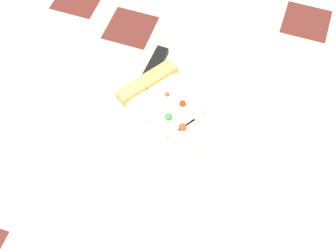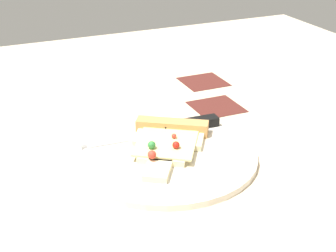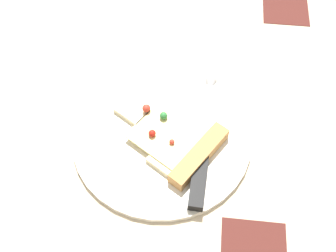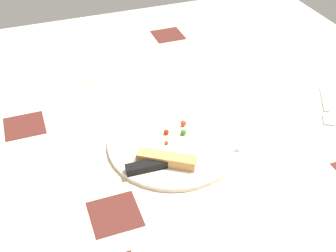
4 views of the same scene
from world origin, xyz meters
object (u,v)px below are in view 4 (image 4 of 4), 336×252
at_px(knife, 172,161).
at_px(fork, 326,107).
at_px(plate, 174,144).
at_px(pizza_slice, 171,147).
at_px(napkin, 101,67).

relative_size(knife, fork, 1.69).
relative_size(plate, fork, 2.00).
bearing_deg(plate, pizza_slice, -32.81).
height_order(pizza_slice, fork, pizza_slice).
distance_m(plate, pizza_slice, 0.03).
distance_m(plate, napkin, 0.38).
bearing_deg(pizza_slice, napkin, 131.36).
xyz_separation_m(fork, napkin, (-0.38, -0.47, -0.00)).
height_order(plate, knife, knife).
xyz_separation_m(plate, knife, (0.06, -0.03, 0.01)).
relative_size(plate, knife, 1.18).
bearing_deg(fork, knife, 38.07).
height_order(pizza_slice, knife, pizza_slice).
height_order(plate, pizza_slice, pizza_slice).
bearing_deg(plate, fork, 90.10).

